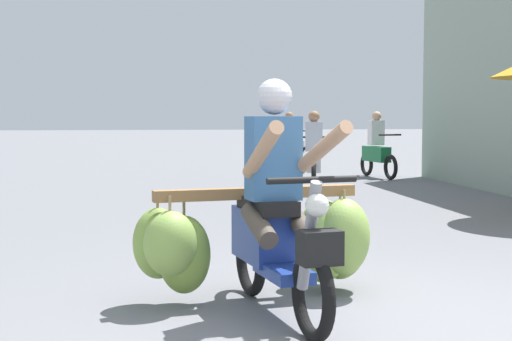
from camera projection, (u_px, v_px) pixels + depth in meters
The scene contains 5 objects.
ground_plane at pixel (375, 333), 4.66m from camera, with size 120.00×120.00×0.00m, color slate.
motorbike_main_loaded at pixel (278, 233), 5.40m from camera, with size 1.80×1.87×1.58m.
motorbike_distant_ahead_left at pixel (377, 151), 15.96m from camera, with size 0.54×1.61×1.40m.
motorbike_distant_ahead_right at pixel (314, 158), 13.34m from camera, with size 0.60×1.60×1.40m.
motorbike_distant_far_ahead at pixel (290, 144), 19.58m from camera, with size 0.94×1.43×1.40m.
Camera 1 is at (-1.40, -4.41, 1.35)m, focal length 53.08 mm.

